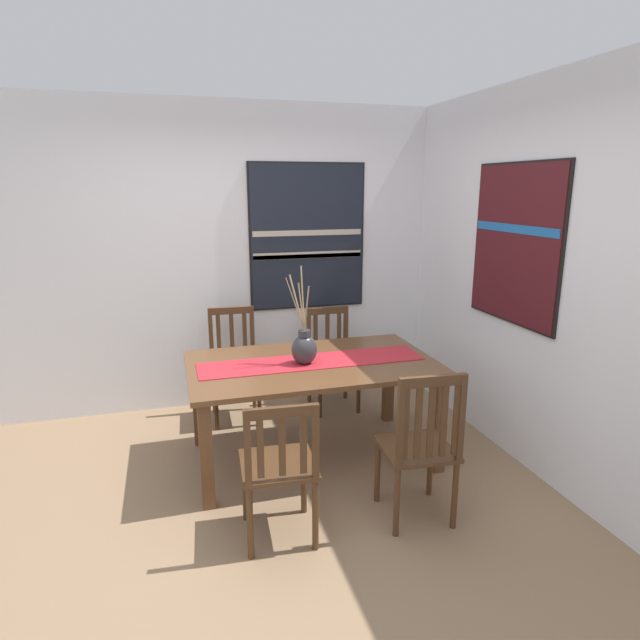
# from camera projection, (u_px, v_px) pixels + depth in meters

# --- Properties ---
(ground_plane) EXTENTS (6.40, 6.40, 0.03)m
(ground_plane) POSITION_uv_depth(u_px,v_px,m) (283.00, 506.00, 3.41)
(ground_plane) COLOR #8E7051
(wall_back) EXTENTS (6.40, 0.12, 2.70)m
(wall_back) POSITION_uv_depth(u_px,v_px,m) (237.00, 258.00, 4.81)
(wall_back) COLOR silver
(wall_back) RESTS_ON ground_plane
(wall_side) EXTENTS (0.12, 6.40, 2.70)m
(wall_side) POSITION_uv_depth(u_px,v_px,m) (549.00, 283.00, 3.58)
(wall_side) COLOR silver
(wall_side) RESTS_ON ground_plane
(dining_table) EXTENTS (1.77, 1.06, 0.75)m
(dining_table) POSITION_uv_depth(u_px,v_px,m) (312.00, 375.00, 3.86)
(dining_table) COLOR brown
(dining_table) RESTS_ON ground_plane
(table_runner) EXTENTS (1.63, 0.36, 0.01)m
(table_runner) POSITION_uv_depth(u_px,v_px,m) (312.00, 361.00, 3.83)
(table_runner) COLOR #B7232D
(table_runner) RESTS_ON dining_table
(centerpiece_vase) EXTENTS (0.22, 0.17, 0.70)m
(centerpiece_vase) POSITION_uv_depth(u_px,v_px,m) (304.00, 348.00, 3.75)
(centerpiece_vase) COLOR #333338
(centerpiece_vase) RESTS_ON dining_table
(chair_0) EXTENTS (0.43, 0.43, 0.96)m
(chair_0) POSITION_uv_depth(u_px,v_px,m) (234.00, 364.00, 4.60)
(chair_0) COLOR #4C301C
(chair_0) RESTS_ON ground_plane
(chair_1) EXTENTS (0.42, 0.42, 0.90)m
(chair_1) POSITION_uv_depth(u_px,v_px,m) (332.00, 357.00, 4.84)
(chair_1) COLOR #4C301C
(chair_1) RESTS_ON ground_plane
(chair_2) EXTENTS (0.45, 0.45, 0.88)m
(chair_2) POSITION_uv_depth(u_px,v_px,m) (279.00, 466.00, 2.96)
(chair_2) COLOR #4C301C
(chair_2) RESTS_ON ground_plane
(chair_3) EXTENTS (0.45, 0.45, 0.98)m
(chair_3) POSITION_uv_depth(u_px,v_px,m) (421.00, 444.00, 3.12)
(chair_3) COLOR #4C301C
(chair_3) RESTS_ON ground_plane
(painting_on_back_wall) EXTENTS (1.08, 0.05, 1.33)m
(painting_on_back_wall) POSITION_uv_depth(u_px,v_px,m) (307.00, 237.00, 4.88)
(painting_on_back_wall) COLOR black
(painting_on_side_wall) EXTENTS (0.05, 0.99, 1.14)m
(painting_on_side_wall) POSITION_uv_depth(u_px,v_px,m) (516.00, 244.00, 3.78)
(painting_on_side_wall) COLOR black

